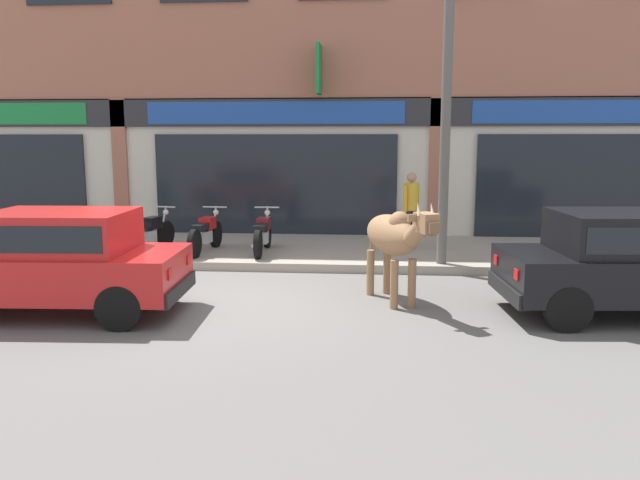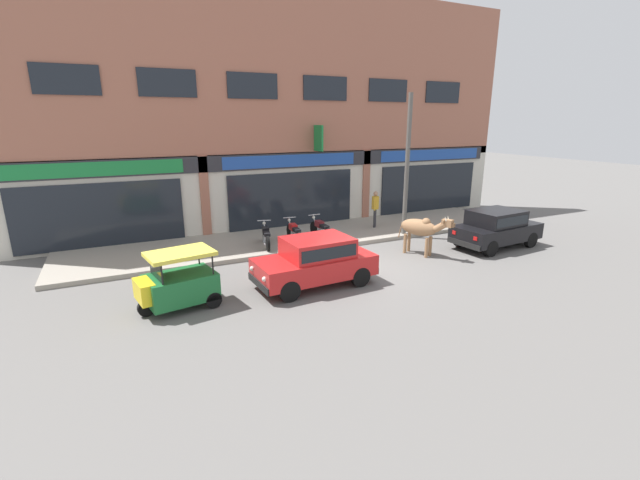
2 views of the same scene
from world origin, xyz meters
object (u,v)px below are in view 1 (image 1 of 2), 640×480
object	(u,v)px
car_1	(631,259)
pedestrian	(411,202)
motorcycle_0	(149,233)
utility_pole	(446,109)
car_0	(57,257)
motorcycle_2	(263,234)
cow	(394,237)
motorcycle_1	(206,233)

from	to	relation	value
car_1	pedestrian	world-z (taller)	pedestrian
motorcycle_0	utility_pole	distance (m)	6.34
car_0	pedestrian	distance (m)	7.06
car_0	motorcycle_2	xyz separation A→B (m)	(2.16, 4.11, -0.27)
cow	motorcycle_0	size ratio (longest dim) A/B	1.13
car_0	motorcycle_2	world-z (taller)	car_0
car_0	motorcycle_2	distance (m)	4.65
cow	utility_pole	xyz separation A→B (m)	(0.96, 2.28, 1.97)
motorcycle_1	motorcycle_0	bearing A→B (deg)	-177.91
motorcycle_0	motorcycle_2	bearing A→B (deg)	2.00
motorcycle_2	car_0	bearing A→B (deg)	-117.76
car_1	cow	bearing A→B (deg)	171.74
cow	utility_pole	distance (m)	3.16
cow	pedestrian	distance (m)	3.79
car_0	motorcycle_1	xyz separation A→B (m)	(0.99, 4.07, -0.27)
motorcycle_0	car_0	bearing A→B (deg)	-87.61
car_0	motorcycle_1	world-z (taller)	car_0
car_0	motorcycle_2	size ratio (longest dim) A/B	2.03
cow	motorcycle_1	size ratio (longest dim) A/B	1.11
car_0	pedestrian	size ratio (longest dim) A/B	2.30
utility_pole	motorcycle_2	bearing A→B (deg)	167.39
motorcycle_0	motorcycle_2	size ratio (longest dim) A/B	0.99
pedestrian	cow	bearing A→B (deg)	-97.07
cow	motorcycle_2	bearing A→B (deg)	129.63
motorcycle_2	pedestrian	distance (m)	3.14
car_0	pedestrian	xyz separation A→B (m)	(5.16, 4.81, 0.33)
cow	utility_pole	world-z (taller)	utility_pole
motorcycle_2	pedestrian	bearing A→B (deg)	13.11
pedestrian	utility_pole	world-z (taller)	utility_pole
car_1	motorcycle_2	world-z (taller)	car_1
cow	motorcycle_2	distance (m)	4.00
motorcycle_0	motorcycle_1	world-z (taller)	same
car_1	motorcycle_1	distance (m)	7.77
cow	car_0	bearing A→B (deg)	-167.38
pedestrian	utility_pole	size ratio (longest dim) A/B	0.28
cow	pedestrian	size ratio (longest dim) A/B	1.26
motorcycle_1	motorcycle_2	bearing A→B (deg)	1.90
car_1	motorcycle_1	bearing A→B (deg)	153.30
car_0	motorcycle_1	bearing A→B (deg)	76.27
cow	utility_pole	bearing A→B (deg)	67.23
cow	motorcycle_0	bearing A→B (deg)	148.53
car_0	car_1	xyz separation A→B (m)	(7.93, 0.58, 0.00)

